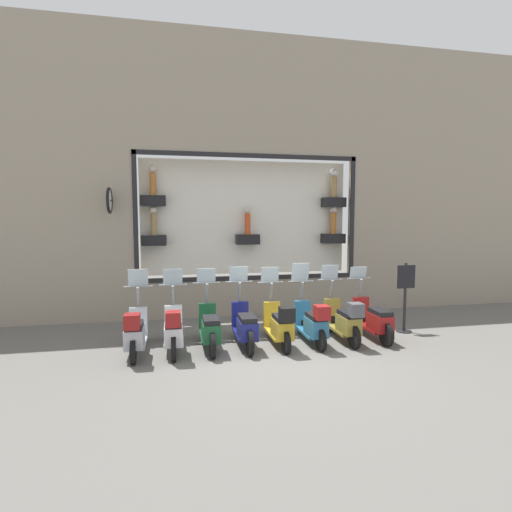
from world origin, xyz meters
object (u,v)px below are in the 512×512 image
object	(u,v)px
scooter_yellow_3	(280,325)
scooter_white_6	(173,330)
shop_sign_post	(405,295)
scooter_green_5	(210,329)
scooter_red_0	(374,320)
scooter_navy_4	(245,327)
scooter_olive_1	(344,321)
scooter_silver_7	(135,332)
scooter_teal_2	(313,323)

from	to	relation	value
scooter_yellow_3	scooter_white_6	bearing A→B (deg)	89.89
scooter_white_6	shop_sign_post	size ratio (longest dim) A/B	1.08
scooter_yellow_3	scooter_green_5	distance (m)	1.47
scooter_red_0	scooter_navy_4	world-z (taller)	scooter_navy_4
scooter_green_5	scooter_olive_1	bearing A→B (deg)	-91.26
scooter_red_0	scooter_silver_7	distance (m)	5.14
shop_sign_post	scooter_white_6	bearing A→B (deg)	94.57
scooter_olive_1	scooter_white_6	size ratio (longest dim) A/B	1.00
scooter_red_0	scooter_teal_2	distance (m)	1.47
scooter_yellow_3	scooter_green_5	bearing A→B (deg)	87.26
scooter_yellow_3	scooter_silver_7	size ratio (longest dim) A/B	1.00
scooter_olive_1	scooter_white_6	world-z (taller)	scooter_olive_1
scooter_olive_1	scooter_teal_2	size ratio (longest dim) A/B	1.00
scooter_yellow_3	scooter_white_6	xyz separation A→B (m)	(0.00, 2.20, 0.01)
scooter_red_0	scooter_olive_1	size ratio (longest dim) A/B	1.00
scooter_yellow_3	scooter_green_5	xyz separation A→B (m)	(0.07, 1.47, -0.02)
scooter_teal_2	scooter_white_6	xyz separation A→B (m)	(0.00, 2.94, 0.01)
scooter_olive_1	scooter_navy_4	world-z (taller)	scooter_navy_4
scooter_navy_4	scooter_green_5	bearing A→B (deg)	90.09
scooter_red_0	scooter_navy_4	xyz separation A→B (m)	(0.00, 2.94, 0.01)
scooter_olive_1	scooter_silver_7	world-z (taller)	scooter_silver_7
scooter_red_0	scooter_teal_2	world-z (taller)	scooter_teal_2
scooter_red_0	scooter_green_5	size ratio (longest dim) A/B	1.00
scooter_green_5	scooter_silver_7	distance (m)	1.47
scooter_olive_1	shop_sign_post	distance (m)	1.83
scooter_olive_1	scooter_white_6	bearing A→B (deg)	90.02
scooter_teal_2	scooter_yellow_3	distance (m)	0.73
scooter_navy_4	scooter_green_5	size ratio (longest dim) A/B	1.00
scooter_navy_4	scooter_silver_7	distance (m)	2.20
scooter_teal_2	scooter_yellow_3	bearing A→B (deg)	90.16
scooter_white_6	scooter_yellow_3	bearing A→B (deg)	-90.11
scooter_red_0	shop_sign_post	world-z (taller)	shop_sign_post
scooter_green_5	shop_sign_post	size ratio (longest dim) A/B	1.09
scooter_red_0	scooter_green_5	bearing A→B (deg)	89.95
scooter_olive_1	scooter_silver_7	bearing A→B (deg)	90.05
scooter_red_0	scooter_navy_4	distance (m)	2.94
scooter_yellow_3	scooter_red_0	bearing A→B (deg)	-88.25
scooter_red_0	scooter_silver_7	world-z (taller)	scooter_silver_7
scooter_olive_1	scooter_teal_2	world-z (taller)	scooter_teal_2
scooter_silver_7	scooter_navy_4	bearing A→B (deg)	-88.19
scooter_red_0	shop_sign_post	distance (m)	1.16
scooter_silver_7	shop_sign_post	world-z (taller)	shop_sign_post
scooter_red_0	scooter_white_6	distance (m)	4.41
scooter_red_0	scooter_yellow_3	world-z (taller)	scooter_yellow_3
scooter_red_0	scooter_yellow_3	distance (m)	2.20
scooter_green_5	shop_sign_post	distance (m)	4.70
scooter_olive_1	shop_sign_post	xyz separation A→B (m)	(0.43, -1.73, 0.42)
scooter_teal_2	scooter_silver_7	xyz separation A→B (m)	(-0.00, 3.67, 0.00)
scooter_red_0	shop_sign_post	size ratio (longest dim) A/B	1.09
scooter_silver_7	scooter_yellow_3	bearing A→B (deg)	-90.03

